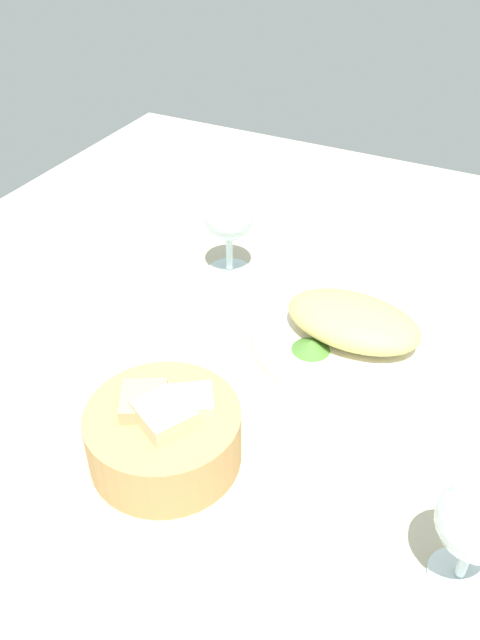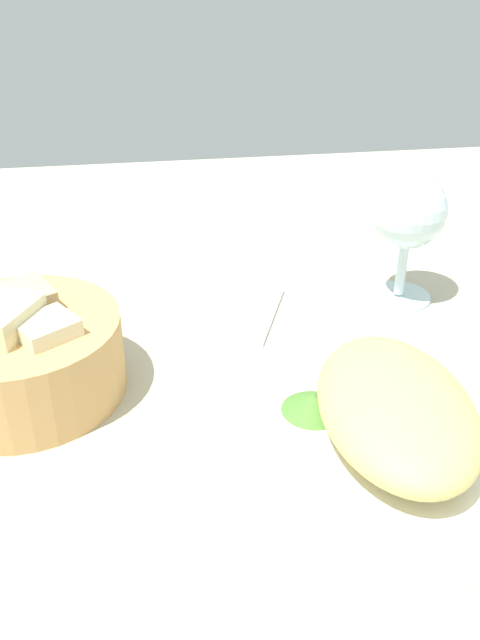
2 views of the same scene
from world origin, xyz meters
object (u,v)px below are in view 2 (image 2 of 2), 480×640
at_px(bread_basket, 21,353).
at_px(folded_napkin, 239,310).
at_px(wine_glass_near, 408,217).
at_px(plate, 392,442).

relative_size(bread_basket, folded_napkin, 1.50).
height_order(bread_basket, wine_glass_near, wine_glass_near).
bearing_deg(wine_glass_near, folded_napkin, 93.11).
relative_size(wine_glass_near, folded_napkin, 1.21).
relative_size(bread_basket, wine_glass_near, 1.24).
relative_size(plate, folded_napkin, 2.38).
distance_m(bread_basket, wine_glass_near, 0.38).
height_order(wine_glass_near, folded_napkin, wine_glass_near).
bearing_deg(plate, bread_basket, 67.47).
relative_size(plate, wine_glass_near, 1.97).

